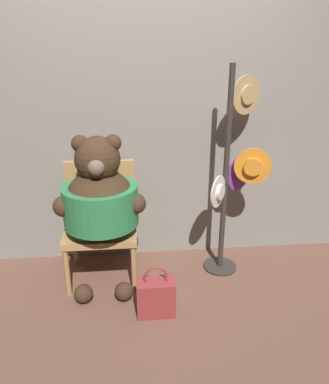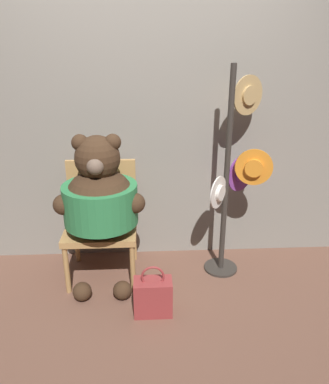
% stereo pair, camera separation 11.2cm
% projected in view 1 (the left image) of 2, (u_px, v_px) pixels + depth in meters
% --- Properties ---
extents(ground_plane, '(14.00, 14.00, 0.00)m').
position_uv_depth(ground_plane, '(151.00, 288.00, 2.96)').
color(ground_plane, brown).
extents(wall_back, '(8.00, 0.10, 2.78)m').
position_uv_depth(wall_back, '(144.00, 98.00, 2.99)').
color(wall_back, gray).
rests_on(wall_back, ground_plane).
extents(chair, '(0.56, 0.51, 0.93)m').
position_uv_depth(chair, '(101.00, 217.00, 3.01)').
color(chair, '#B2844C').
rests_on(chair, ground_plane).
extents(teddy_bear, '(0.67, 0.60, 1.21)m').
position_uv_depth(teddy_bear, '(100.00, 200.00, 2.77)').
color(teddy_bear, '#3D2819').
rests_on(teddy_bear, ground_plane).
extents(hat_display_rack, '(0.49, 0.40, 1.68)m').
position_uv_depth(hat_display_rack, '(234.00, 175.00, 2.93)').
color(hat_display_rack, '#332D28').
rests_on(hat_display_rack, ground_plane).
extents(handbag_on_ground, '(0.27, 0.15, 0.39)m').
position_uv_depth(handbag_on_ground, '(156.00, 296.00, 2.64)').
color(handbag_on_ground, maroon).
rests_on(handbag_on_ground, ground_plane).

